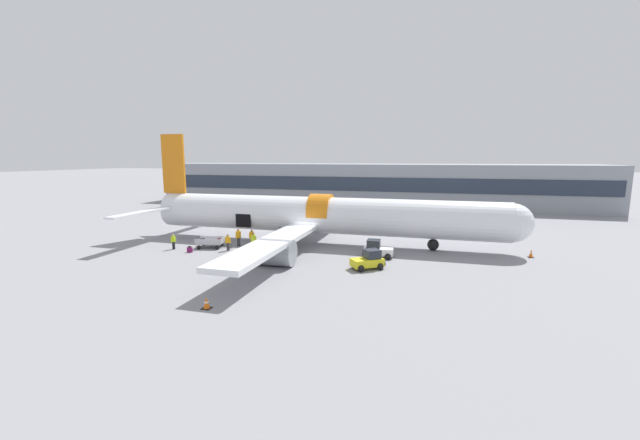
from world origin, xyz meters
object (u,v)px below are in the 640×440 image
(ground_crew_helper, at_px, (254,240))
(suitcase_on_tarmac_upright, at_px, (190,250))
(airplane, at_px, (316,216))
(baggage_tug_lead, at_px, (377,250))
(baggage_cart_loading, at_px, (211,243))
(ground_crew_supervisor, at_px, (173,241))
(baggage_tug_mid, at_px, (368,261))
(ground_crew_loader_b, at_px, (252,237))
(ground_crew_loader_a, at_px, (228,242))
(ground_crew_driver, at_px, (238,237))

(ground_crew_helper, xyz_separation_m, suitcase_on_tarmac_upright, (-5.26, -2.91, -0.61))
(airplane, bearing_deg, suitcase_on_tarmac_upright, -145.42)
(ground_crew_helper, bearing_deg, baggage_tug_lead, 0.83)
(baggage_cart_loading, relative_size, suitcase_on_tarmac_upright, 5.89)
(airplane, relative_size, ground_crew_supervisor, 26.24)
(baggage_tug_lead, xyz_separation_m, ground_crew_supervisor, (-19.66, -2.38, 0.14))
(baggage_tug_lead, relative_size, baggage_tug_mid, 0.96)
(airplane, height_order, suitcase_on_tarmac_upright, airplane)
(airplane, distance_m, ground_crew_helper, 7.04)
(airplane, relative_size, suitcase_on_tarmac_upright, 66.22)
(ground_crew_loader_b, xyz_separation_m, suitcase_on_tarmac_upright, (-4.33, -4.44, -0.61))
(ground_crew_loader_a, xyz_separation_m, ground_crew_helper, (2.11, 1.25, 0.02))
(airplane, relative_size, ground_crew_loader_b, 24.50)
(airplane, distance_m, baggage_tug_lead, 8.37)
(baggage_cart_loading, bearing_deg, suitcase_on_tarmac_upright, -110.64)
(ground_crew_loader_b, relative_size, suitcase_on_tarmac_upright, 2.70)
(ground_crew_supervisor, height_order, ground_crew_helper, ground_crew_helper)
(baggage_cart_loading, distance_m, suitcase_on_tarmac_upright, 2.53)
(airplane, height_order, ground_crew_helper, airplane)
(baggage_tug_lead, distance_m, ground_crew_helper, 12.12)
(ground_crew_loader_b, bearing_deg, baggage_cart_loading, -148.86)
(airplane, distance_m, ground_crew_driver, 8.28)
(baggage_tug_mid, bearing_deg, ground_crew_loader_b, 157.44)
(ground_crew_driver, height_order, suitcase_on_tarmac_upright, ground_crew_driver)
(airplane, distance_m, baggage_tug_mid, 10.79)
(ground_crew_loader_b, bearing_deg, ground_crew_driver, -145.60)
(ground_crew_loader_a, bearing_deg, suitcase_on_tarmac_upright, -152.20)
(ground_crew_loader_a, bearing_deg, baggage_tug_lead, 5.73)
(airplane, bearing_deg, ground_crew_loader_a, -142.79)
(ground_crew_loader_b, bearing_deg, airplane, 24.31)
(ground_crew_loader_b, relative_size, ground_crew_driver, 0.90)
(baggage_tug_lead, height_order, ground_crew_supervisor, baggage_tug_lead)
(airplane, xyz_separation_m, ground_crew_loader_b, (-6.11, -2.76, -2.06))
(suitcase_on_tarmac_upright, bearing_deg, baggage_tug_lead, 10.07)
(baggage_cart_loading, relative_size, ground_crew_loader_b, 2.18)
(baggage_tug_mid, relative_size, ground_crew_supervisor, 1.86)
(ground_crew_loader_a, xyz_separation_m, ground_crew_driver, (0.07, 2.02, 0.11))
(baggage_cart_loading, distance_m, ground_crew_driver, 2.72)
(ground_crew_supervisor, xyz_separation_m, suitcase_on_tarmac_upright, (2.29, -0.71, -0.56))
(airplane, relative_size, ground_crew_driver, 22.13)
(baggage_tug_mid, relative_size, ground_crew_loader_a, 1.78)
(ground_crew_loader_b, distance_m, suitcase_on_tarmac_upright, 6.24)
(ground_crew_supervisor, bearing_deg, airplane, 27.01)
(ground_crew_loader_b, bearing_deg, ground_crew_supervisor, -150.61)
(baggage_tug_mid, bearing_deg, baggage_cart_loading, 168.69)
(suitcase_on_tarmac_upright, bearing_deg, ground_crew_loader_a, 27.80)
(baggage_tug_lead, xyz_separation_m, ground_crew_loader_b, (-13.04, 1.35, 0.19))
(baggage_cart_loading, relative_size, ground_crew_loader_a, 2.23)
(baggage_tug_lead, height_order, ground_crew_helper, ground_crew_helper)
(baggage_tug_mid, height_order, ground_crew_loader_a, ground_crew_loader_a)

